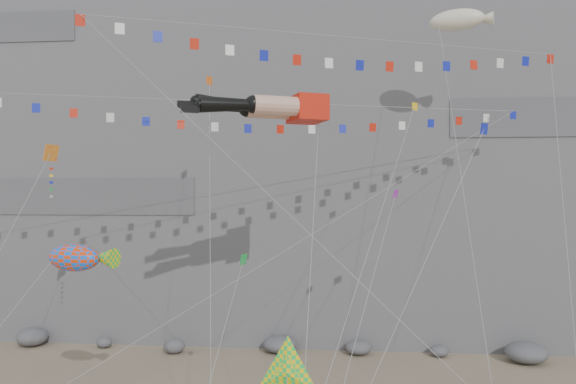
# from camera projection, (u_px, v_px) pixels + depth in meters

# --- Properties ---
(cliff) EXTENTS (80.00, 28.00, 50.00)m
(cliff) POSITION_uv_depth(u_px,v_px,m) (296.00, 71.00, 58.18)
(cliff) COLOR slate
(cliff) RESTS_ON ground
(talus_boulders) EXTENTS (60.00, 3.00, 1.20)m
(talus_boulders) POSITION_uv_depth(u_px,v_px,m) (280.00, 345.00, 43.08)
(talus_boulders) COLOR slate
(talus_boulders) RESTS_ON ground
(legs_kite) EXTENTS (7.93, 14.53, 21.19)m
(legs_kite) POSITION_uv_depth(u_px,v_px,m) (269.00, 108.00, 29.82)
(legs_kite) COLOR red
(legs_kite) RESTS_ON ground
(flag_banner_upper) EXTENTS (33.58, 17.53, 25.35)m
(flag_banner_upper) POSITION_uv_depth(u_px,v_px,m) (264.00, 103.00, 35.37)
(flag_banner_upper) COLOR red
(flag_banner_upper) RESTS_ON ground
(flag_banner_lower) EXTENTS (24.73, 11.99, 23.64)m
(flag_banner_lower) POSITION_uv_depth(u_px,v_px,m) (345.00, 37.00, 29.95)
(flag_banner_lower) COLOR red
(flag_banner_lower) RESTS_ON ground
(harlequin_kite) EXTENTS (4.55, 8.47, 16.61)m
(harlequin_kite) POSITION_uv_depth(u_px,v_px,m) (51.00, 154.00, 31.67)
(harlequin_kite) COLOR red
(harlequin_kite) RESTS_ON ground
(fish_windsock) EXTENTS (8.38, 5.99, 11.88)m
(fish_windsock) POSITION_uv_depth(u_px,v_px,m) (74.00, 258.00, 27.69)
(fish_windsock) COLOR #EA3A0B
(fish_windsock) RESTS_ON ground
(delta_kite) EXTENTS (2.74, 3.13, 6.97)m
(delta_kite) POSITION_uv_depth(u_px,v_px,m) (287.00, 372.00, 21.18)
(delta_kite) COLOR yellow
(delta_kite) RESTS_ON ground
(blimp_windsock) EXTENTS (4.51, 13.78, 26.56)m
(blimp_windsock) POSITION_uv_depth(u_px,v_px,m) (457.00, 21.00, 36.55)
(blimp_windsock) COLOR beige
(blimp_windsock) RESTS_ON ground
(small_kite_a) EXTENTS (4.55, 16.52, 25.31)m
(small_kite_a) POSITION_uv_depth(u_px,v_px,m) (209.00, 86.00, 35.40)
(small_kite_a) COLOR #FF6015
(small_kite_a) RESTS_ON ground
(small_kite_b) EXTENTS (5.02, 12.67, 17.64)m
(small_kite_b) POSITION_uv_depth(u_px,v_px,m) (394.00, 198.00, 31.46)
(small_kite_b) COLOR purple
(small_kite_b) RESTS_ON ground
(small_kite_c) EXTENTS (1.90, 8.84, 12.04)m
(small_kite_c) POSITION_uv_depth(u_px,v_px,m) (243.00, 262.00, 28.48)
(small_kite_c) COLOR green
(small_kite_c) RESTS_ON ground
(small_kite_d) EXTENTS (7.11, 13.75, 22.64)m
(small_kite_d) POSITION_uv_depth(u_px,v_px,m) (412.00, 115.00, 32.42)
(small_kite_d) COLOR yellow
(small_kite_d) RESTS_ON ground
(small_kite_e) EXTENTS (8.83, 8.18, 18.87)m
(small_kite_e) POSITION_uv_depth(u_px,v_px,m) (482.00, 134.00, 27.51)
(small_kite_e) COLOR #131FAC
(small_kite_e) RESTS_ON ground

